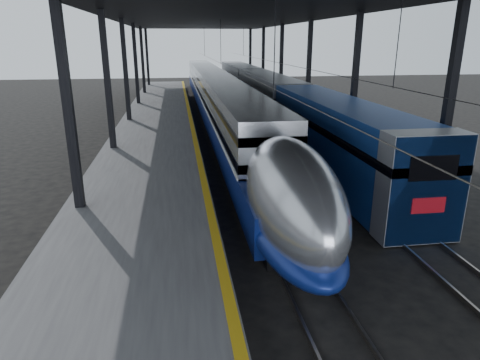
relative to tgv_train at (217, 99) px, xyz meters
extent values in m
plane|color=black|center=(-2.00, -29.34, -1.98)|extent=(160.00, 160.00, 0.00)
cube|color=#4C4C4F|center=(-5.50, -9.34, -1.48)|extent=(6.00, 80.00, 1.00)
cube|color=gold|center=(-2.70, -9.34, -0.97)|extent=(0.30, 80.00, 0.01)
cube|color=slate|center=(-0.72, -9.34, -1.90)|extent=(0.08, 80.00, 0.16)
cube|color=slate|center=(0.72, -9.34, -1.90)|extent=(0.08, 80.00, 0.16)
cube|color=slate|center=(4.28, -9.34, -1.90)|extent=(0.08, 80.00, 0.16)
cube|color=slate|center=(5.72, -9.34, -1.90)|extent=(0.08, 80.00, 0.16)
cube|color=black|center=(-7.80, -24.34, 2.52)|extent=(0.35, 0.35, 9.00)
cube|color=black|center=(7.60, -24.34, 2.52)|extent=(0.35, 0.35, 9.00)
cube|color=black|center=(-7.80, -14.34, 2.52)|extent=(0.35, 0.35, 9.00)
cube|color=black|center=(7.60, -14.34, 2.52)|extent=(0.35, 0.35, 9.00)
cube|color=black|center=(-7.80, -4.34, 2.52)|extent=(0.35, 0.35, 9.00)
cube|color=black|center=(7.60, -4.34, 2.52)|extent=(0.35, 0.35, 9.00)
cube|color=black|center=(-7.80, 5.66, 2.52)|extent=(0.35, 0.35, 9.00)
cube|color=black|center=(7.60, 5.66, 2.52)|extent=(0.35, 0.35, 9.00)
cube|color=black|center=(-7.80, 15.66, 2.52)|extent=(0.35, 0.35, 9.00)
cube|color=black|center=(7.60, 15.66, 2.52)|extent=(0.35, 0.35, 9.00)
cube|color=black|center=(-7.80, 25.66, 2.52)|extent=(0.35, 0.35, 9.00)
cube|color=black|center=(7.60, 25.66, 2.52)|extent=(0.35, 0.35, 9.00)
cube|color=black|center=(-0.10, -9.34, 7.27)|extent=(18.00, 75.00, 0.45)
cylinder|color=slate|center=(0.00, -9.34, 3.52)|extent=(0.03, 74.00, 0.03)
cylinder|color=slate|center=(5.00, -9.34, 3.52)|extent=(0.03, 74.00, 0.03)
cube|color=#B2B4B9|center=(0.00, 4.02, 0.28)|extent=(2.85, 57.00, 3.94)
cube|color=navy|center=(0.00, 2.52, -0.95)|extent=(2.93, 62.00, 1.53)
cube|color=silver|center=(0.00, 4.02, -0.16)|extent=(2.95, 57.00, 0.10)
cube|color=black|center=(0.00, 4.02, 1.42)|extent=(2.89, 57.00, 0.41)
cube|color=black|center=(0.00, 4.02, 0.28)|extent=(2.89, 57.00, 0.41)
ellipsoid|color=#B2B4B9|center=(0.00, -27.48, 0.14)|extent=(2.85, 8.40, 3.94)
ellipsoid|color=navy|center=(0.00, -27.48, -0.99)|extent=(2.93, 8.40, 1.67)
ellipsoid|color=black|center=(0.00, -30.08, 0.92)|extent=(1.48, 2.20, 0.89)
cube|color=black|center=(0.00, -27.48, -1.78)|extent=(2.16, 2.60, 0.40)
cube|color=black|center=(0.00, -5.48, -1.78)|extent=(2.16, 2.60, 0.40)
cube|color=navy|center=(5.00, -18.83, 0.17)|extent=(3.01, 18.00, 4.09)
cube|color=gray|center=(5.00, -27.23, 0.17)|extent=(3.07, 1.20, 4.14)
cube|color=black|center=(5.00, -27.85, 1.09)|extent=(1.83, 0.06, 0.91)
cube|color=#A10C16|center=(5.00, -27.85, -0.31)|extent=(1.29, 0.06, 0.59)
cube|color=gray|center=(5.00, 0.17, 0.17)|extent=(3.01, 18.00, 4.09)
cube|color=gray|center=(5.00, 19.17, 0.17)|extent=(3.01, 18.00, 4.09)
cube|color=black|center=(5.00, -24.83, -1.80)|extent=(2.37, 2.40, 0.36)
cube|color=black|center=(5.00, -2.83, -1.80)|extent=(2.37, 2.40, 0.36)
camera|label=1|loc=(-3.79, -41.03, 5.32)|focal=32.00mm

